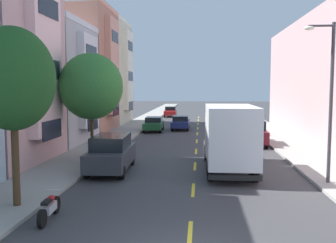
% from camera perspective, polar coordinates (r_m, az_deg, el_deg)
% --- Properties ---
extents(ground_plane, '(160.00, 160.00, 0.00)m').
position_cam_1_polar(ground_plane, '(39.52, 4.45, -1.31)').
color(ground_plane, '#38383A').
extents(sidewalk_left, '(3.20, 120.00, 0.14)m').
position_cam_1_polar(sidewalk_left, '(38.25, -6.28, -1.44)').
color(sidewalk_left, '#99968E').
rests_on(sidewalk_left, ground_plane).
extents(sidewalk_right, '(3.20, 120.00, 0.14)m').
position_cam_1_polar(sidewalk_right, '(38.14, 15.16, -1.61)').
color(sidewalk_right, '#99968E').
rests_on(sidewalk_right, ground_plane).
extents(lane_centerline_dashes, '(0.14, 47.20, 0.01)m').
position_cam_1_polar(lane_centerline_dashes, '(34.06, 4.37, -2.35)').
color(lane_centerline_dashes, yellow).
rests_on(lane_centerline_dashes, ground_plane).
extents(townhouse_third_dove_grey, '(11.52, 8.04, 9.55)m').
position_cam_1_polar(townhouse_third_dove_grey, '(32.49, -21.38, 5.02)').
color(townhouse_third_dove_grey, '#A8A8AD').
rests_on(townhouse_third_dove_grey, ground_plane).
extents(townhouse_fourth_terracotta, '(13.63, 8.04, 12.45)m').
position_cam_1_polar(townhouse_fourth_terracotta, '(40.46, -17.61, 7.16)').
color(townhouse_fourth_terracotta, '#B27560').
rests_on(townhouse_fourth_terracotta, ground_plane).
extents(townhouse_fifth_cream, '(10.75, 8.04, 12.41)m').
position_cam_1_polar(townhouse_fifth_cream, '(47.73, -12.19, 6.92)').
color(townhouse_fifth_cream, beige).
rests_on(townhouse_fifth_cream, ground_plane).
extents(street_tree_nearest, '(3.02, 3.02, 6.48)m').
position_cam_1_polar(street_tree_nearest, '(14.74, -22.23, 5.87)').
color(street_tree_nearest, '#47331E').
rests_on(street_tree_nearest, sidewalk_left).
extents(street_tree_second, '(3.89, 3.89, 6.39)m').
position_cam_1_polar(street_tree_second, '(23.86, -11.43, 5.16)').
color(street_tree_second, '#47331E').
rests_on(street_tree_second, sidewalk_left).
extents(street_lamp, '(1.35, 0.28, 7.16)m').
position_cam_1_polar(street_lamp, '(18.46, 22.83, 4.17)').
color(street_lamp, '#38383D').
rests_on(street_lamp, sidewalk_right).
extents(delivery_box_truck, '(2.51, 7.17, 3.52)m').
position_cam_1_polar(delivery_box_truck, '(20.33, 9.13, -1.95)').
color(delivery_box_truck, white).
rests_on(delivery_box_truck, ground_plane).
extents(parked_suv_charcoal, '(2.09, 4.86, 1.93)m').
position_cam_1_polar(parked_suv_charcoal, '(20.41, -8.51, -4.69)').
color(parked_suv_charcoal, '#333338').
rests_on(parked_suv_charcoal, ground_plane).
extents(parked_hatchback_red, '(1.85, 4.04, 1.50)m').
position_cam_1_polar(parked_hatchback_red, '(57.22, 0.35, 1.47)').
color(parked_hatchback_red, '#AD1E1E').
rests_on(parked_hatchback_red, ground_plane).
extents(parked_suv_burgundy, '(2.08, 4.85, 1.93)m').
position_cam_1_polar(parked_suv_burgundy, '(30.15, 12.48, -1.56)').
color(parked_suv_burgundy, maroon).
rests_on(parked_suv_burgundy, ground_plane).
extents(parked_hatchback_white, '(1.81, 4.03, 1.50)m').
position_cam_1_polar(parked_hatchback_white, '(35.99, 11.57, -0.83)').
color(parked_hatchback_white, silver).
rests_on(parked_hatchback_white, ground_plane).
extents(parked_sedan_forest, '(1.92, 4.55, 1.43)m').
position_cam_1_polar(parked_sedan_forest, '(38.55, -2.16, -0.35)').
color(parked_sedan_forest, '#194C28').
rests_on(parked_sedan_forest, ground_plane).
extents(moving_navy_sedan, '(1.80, 4.50, 1.43)m').
position_cam_1_polar(moving_navy_sedan, '(40.15, 1.89, -0.12)').
color(moving_navy_sedan, navy).
rests_on(moving_navy_sedan, ground_plane).
extents(parked_motorcycle, '(0.62, 2.05, 0.90)m').
position_cam_1_polar(parked_motorcycle, '(13.72, -17.33, -12.26)').
color(parked_motorcycle, black).
rests_on(parked_motorcycle, ground_plane).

